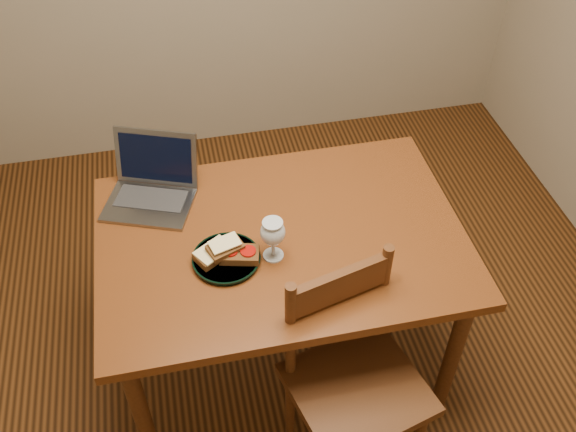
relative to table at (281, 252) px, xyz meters
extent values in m
cube|color=black|center=(0.05, -0.01, -0.66)|extent=(3.20, 3.20, 0.02)
cube|color=#44220B|center=(0.00, 0.00, 0.07)|extent=(1.30, 0.90, 0.04)
cylinder|color=#3B1F0C|center=(-0.57, -0.37, -0.30)|extent=(0.06, 0.06, 0.70)
cylinder|color=#3B1F0C|center=(0.57, -0.37, -0.30)|extent=(0.06, 0.06, 0.70)
cylinder|color=#3B1F0C|center=(-0.57, 0.37, -0.30)|extent=(0.06, 0.06, 0.70)
cylinder|color=#3B1F0C|center=(0.57, 0.37, -0.30)|extent=(0.06, 0.06, 0.70)
cube|color=#3B1F0C|center=(0.16, -0.48, -0.22)|extent=(0.52, 0.50, 0.04)
cube|color=#3B1F0C|center=(0.12, -0.32, 0.16)|extent=(0.34, 0.12, 0.12)
cylinder|color=black|center=(-0.21, -0.08, 0.10)|extent=(0.23, 0.23, 0.02)
cube|color=slate|center=(-0.45, 0.25, 0.09)|extent=(0.37, 0.32, 0.01)
cube|color=slate|center=(-0.40, 0.38, 0.21)|extent=(0.32, 0.18, 0.21)
cube|color=black|center=(-0.40, 0.38, 0.21)|extent=(0.28, 0.14, 0.17)
camera|label=1|loc=(-0.31, -1.54, 1.73)|focal=40.00mm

